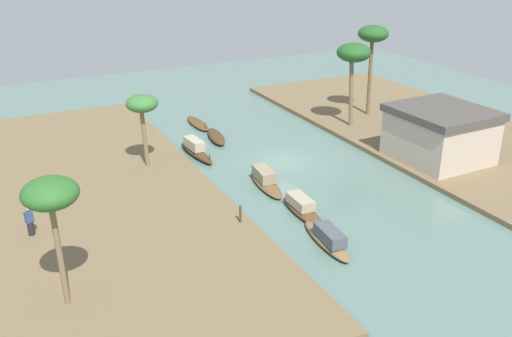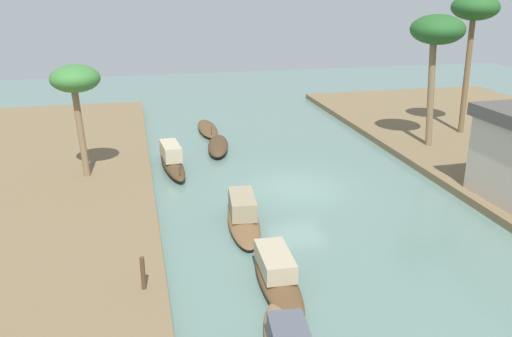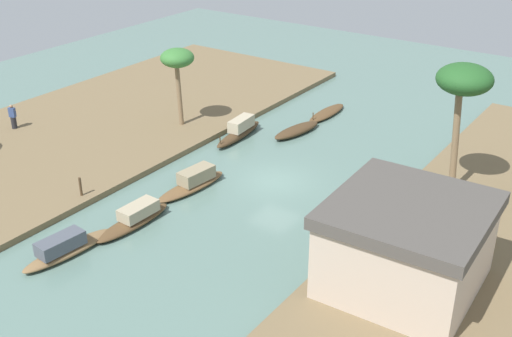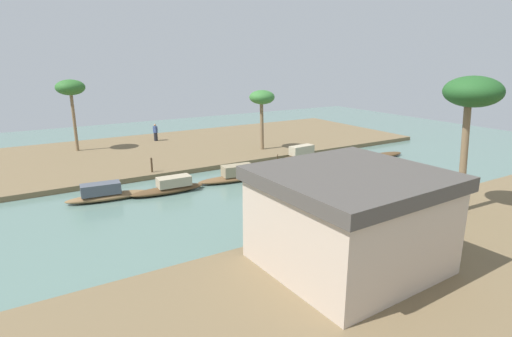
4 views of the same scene
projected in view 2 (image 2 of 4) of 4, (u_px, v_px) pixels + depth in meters
river_water at (297, 188)px, 25.35m from camera, size 67.17×67.17×0.00m
sampan_open_hull at (208, 129)px, 34.64m from camera, size 4.45×1.18×0.83m
sampan_with_red_awning at (243, 214)px, 21.43m from camera, size 4.94×1.71×1.12m
sampan_midstream at (277, 274)px, 17.14m from camera, size 4.76×1.29×1.02m
sampan_near_left_bank at (172, 160)px, 27.71m from camera, size 5.13×1.36×1.27m
sampan_foreground at (218, 146)px, 30.80m from camera, size 4.26×1.83×0.53m
mooring_post at (143, 273)px, 16.24m from camera, size 0.14×0.14×1.06m
palm_tree_left_near at (75, 82)px, 24.40m from camera, size 2.22×2.22×5.23m
palm_tree_right_tall at (437, 33)px, 28.63m from camera, size 2.85×2.85×7.11m
palm_tree_right_short at (475, 12)px, 30.86m from camera, size 2.67×2.67×8.05m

